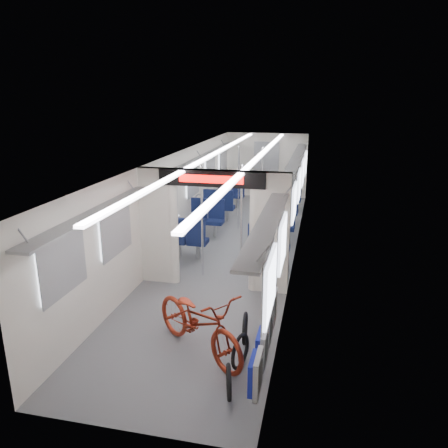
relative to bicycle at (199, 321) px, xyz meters
name	(u,v)px	position (x,y,z in m)	size (l,w,h in m)	color
carriage	(231,192)	(-0.36, 4.05, 0.99)	(12.00, 12.02, 2.31)	#515456
bicycle	(199,321)	(0.00, 0.00, 0.00)	(0.67, 1.93, 1.02)	maroon
flip_bench	(265,336)	(0.99, -0.30, 0.07)	(0.12, 2.07, 0.48)	gray
bike_hoop_a	(229,384)	(0.63, -0.88, -0.30)	(0.46, 0.46, 0.05)	black
bike_hoop_b	(240,353)	(0.65, -0.23, -0.28)	(0.51, 0.51, 0.05)	black
bike_hoop_c	(245,330)	(0.60, 0.39, -0.28)	(0.50, 0.50, 0.05)	black
seat_bay_near_left	(198,225)	(-1.30, 4.51, 0.03)	(0.90, 2.04, 1.09)	#0D153A
seat_bay_near_right	(273,231)	(0.57, 4.42, 0.02)	(0.89, 2.00, 1.08)	#0D153A
seat_bay_far_left	(225,197)	(-1.30, 7.64, 0.02)	(0.89, 1.97, 1.07)	#0D153A
seat_bay_far_right	(285,201)	(0.57, 7.56, 0.02)	(0.88, 1.95, 1.06)	#0D153A
stanchion_near_left	(202,222)	(-0.70, 2.75, 0.64)	(0.04, 0.04, 2.30)	silver
stanchion_near_right	(241,220)	(0.04, 3.06, 0.64)	(0.05, 0.05, 2.30)	silver
stanchion_far_left	(239,188)	(-0.60, 6.15, 0.64)	(0.04, 0.04, 2.30)	silver
stanchion_far_right	(261,190)	(0.05, 6.07, 0.64)	(0.05, 0.05, 2.30)	silver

